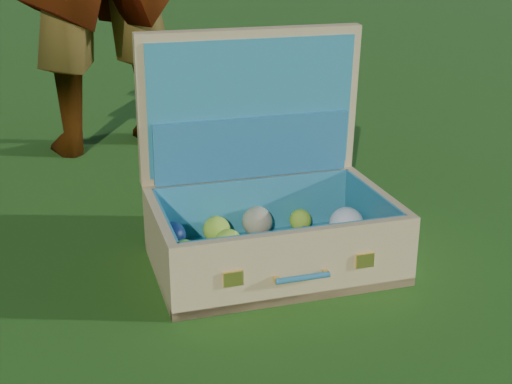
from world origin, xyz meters
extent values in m
plane|color=#215114|center=(0.00, 0.00, 0.00)|extent=(60.00, 60.00, 0.00)
cube|color=#DEB977|center=(0.19, -0.08, 0.01)|extent=(0.61, 0.49, 0.02)
cube|color=#DEB977|center=(0.14, -0.24, 0.08)|extent=(0.52, 0.17, 0.16)
cube|color=#DEB977|center=(0.24, 0.08, 0.08)|extent=(0.52, 0.17, 0.16)
cube|color=#DEB977|center=(-0.05, -0.01, 0.08)|extent=(0.11, 0.31, 0.16)
cube|color=#DEB977|center=(0.44, -0.15, 0.08)|extent=(0.11, 0.31, 0.16)
cube|color=teal|center=(0.19, -0.08, 0.02)|extent=(0.56, 0.44, 0.01)
cube|color=teal|center=(0.15, -0.23, 0.09)|extent=(0.48, 0.14, 0.14)
cube|color=teal|center=(0.24, 0.07, 0.09)|extent=(0.48, 0.14, 0.14)
cube|color=teal|center=(-0.04, -0.01, 0.09)|extent=(0.09, 0.30, 0.14)
cube|color=teal|center=(0.43, -0.15, 0.09)|extent=(0.09, 0.30, 0.14)
cube|color=#DEB977|center=(0.24, 0.10, 0.34)|extent=(0.53, 0.20, 0.36)
cube|color=teal|center=(0.24, 0.08, 0.34)|extent=(0.48, 0.16, 0.32)
cube|color=teal|center=(0.24, 0.08, 0.24)|extent=(0.46, 0.16, 0.15)
cube|color=#F2C659|center=(0.00, -0.21, 0.08)|extent=(0.04, 0.02, 0.03)
cube|color=#F2C659|center=(0.28, -0.29, 0.08)|extent=(0.04, 0.02, 0.03)
cylinder|color=teal|center=(0.14, -0.27, 0.07)|extent=(0.11, 0.04, 0.01)
cube|color=#F2C659|center=(0.09, -0.24, 0.07)|extent=(0.01, 0.02, 0.01)
cube|color=#F2C659|center=(0.19, -0.27, 0.07)|extent=(0.01, 0.02, 0.01)
sphere|color=#C1B688|center=(-0.03, -0.14, 0.05)|extent=(0.06, 0.06, 0.06)
sphere|color=#B8E137|center=(0.07, -0.16, 0.06)|extent=(0.06, 0.06, 0.06)
sphere|color=#E34F13|center=(0.16, -0.19, 0.05)|extent=(0.05, 0.05, 0.05)
sphere|color=white|center=(0.26, -0.22, 0.06)|extent=(0.07, 0.07, 0.07)
sphere|color=orange|center=(0.35, -0.25, 0.06)|extent=(0.07, 0.07, 0.07)
sphere|color=#E34F13|center=(-0.02, -0.05, 0.05)|extent=(0.06, 0.06, 0.06)
sphere|color=#E34F13|center=(0.08, -0.09, 0.05)|extent=(0.06, 0.06, 0.06)
sphere|color=orange|center=(0.19, -0.11, 0.05)|extent=(0.06, 0.06, 0.06)
sphere|color=white|center=(0.28, -0.14, 0.05)|extent=(0.04, 0.04, 0.04)
sphere|color=#B8E137|center=(0.37, -0.18, 0.06)|extent=(0.06, 0.06, 0.06)
sphere|color=#B8E137|center=(0.01, 0.01, 0.05)|extent=(0.05, 0.05, 0.05)
sphere|color=#B8E137|center=(0.11, -0.02, 0.06)|extent=(0.06, 0.06, 0.06)
sphere|color=red|center=(0.20, -0.04, 0.05)|extent=(0.05, 0.05, 0.05)
sphere|color=#0F234D|center=(0.29, -0.08, 0.05)|extent=(0.05, 0.05, 0.05)
sphere|color=white|center=(0.39, -0.10, 0.07)|extent=(0.08, 0.08, 0.08)
sphere|color=#0F234D|center=(0.02, 0.09, 0.06)|extent=(0.07, 0.07, 0.07)
sphere|color=#B8E137|center=(0.12, 0.06, 0.06)|extent=(0.06, 0.06, 0.06)
sphere|color=#C1B688|center=(0.23, 0.04, 0.06)|extent=(0.07, 0.07, 0.07)
sphere|color=#B8E137|center=(0.33, 0.01, 0.05)|extent=(0.05, 0.05, 0.05)
sphere|color=red|center=(0.43, -0.03, 0.04)|extent=(0.04, 0.04, 0.04)
camera|label=1|loc=(-0.64, -1.29, 0.74)|focal=50.00mm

